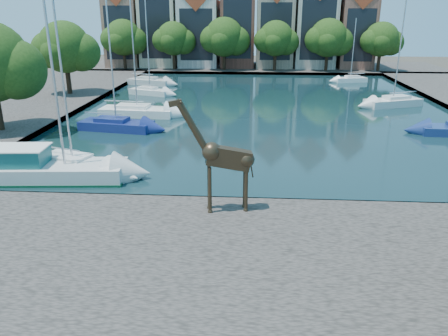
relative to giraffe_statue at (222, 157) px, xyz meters
name	(u,v)px	position (x,y,z in m)	size (l,w,h in m)	color
ground	(277,207)	(2.62, 1.55, -3.08)	(160.00, 160.00, 0.00)	#38332B
water_basin	(266,107)	(2.62, 25.55, -3.04)	(38.00, 50.00, 0.08)	black
near_quay	(286,285)	(2.62, -5.45, -2.83)	(50.00, 14.00, 0.50)	#534C48
far_quay	(261,67)	(2.62, 57.55, -2.83)	(60.00, 16.00, 0.50)	#534C48
left_quay	(27,102)	(-22.38, 25.55, -2.83)	(14.00, 52.00, 0.50)	#534C48
townhouse_west_end	(126,23)	(-20.38, 57.54, 4.28)	(5.44, 9.18, 14.93)	#966751
townhouse_west_mid	(161,18)	(-14.38, 57.54, 5.16)	(5.94, 9.18, 16.79)	beige
townhouse_west_inner	(199,24)	(-7.88, 57.54, 4.27)	(6.43, 9.18, 15.15)	beige
townhouse_center	(238,17)	(-1.38, 57.54, 5.29)	(5.44, 9.18, 16.93)	brown
townhouse_east_inner	(275,21)	(4.62, 57.54, 4.66)	(5.94, 9.18, 15.79)	tan
townhouse_east_mid	(315,19)	(11.12, 57.54, 5.03)	(6.43, 9.18, 16.65)	beige
townhouse_east_end	(355,25)	(17.62, 57.54, 4.03)	(5.44, 9.18, 14.43)	brown
far_tree_far_west	(124,39)	(-19.28, 52.04, 2.11)	(7.28, 5.60, 7.68)	#332114
far_tree_west	(174,40)	(-11.29, 52.04, 2.00)	(6.76, 5.20, 7.36)	#332114
far_tree_mid_west	(225,38)	(-3.27, 52.04, 2.22)	(7.80, 6.00, 8.00)	#332114
far_tree_mid_east	(276,40)	(4.71, 52.04, 2.05)	(7.02, 5.40, 7.52)	#332114
far_tree_east	(329,39)	(12.72, 52.04, 2.16)	(7.54, 5.80, 7.84)	#332114
far_tree_far_east	(382,40)	(20.71, 52.04, 2.00)	(6.76, 5.20, 7.36)	#332114
side_tree_left_far	(66,49)	(-19.28, 29.54, 2.31)	(7.28, 5.60, 7.88)	#332114
giraffe_statue	(222,157)	(0.00, 0.00, 0.00)	(3.67, 0.99, 5.24)	#36291B
motorsailer	(42,167)	(-10.68, 4.30, -2.24)	(8.95, 3.26, 9.79)	silver
sailboat_left_a	(73,163)	(-9.38, 5.55, -2.40)	(6.68, 4.09, 11.45)	silver
sailboat_left_b	(116,123)	(-9.78, 15.59, -2.41)	(6.21, 3.03, 12.42)	navy
sailboat_left_c	(137,110)	(-9.38, 20.83, -2.44)	(6.97, 2.89, 10.88)	white
sailboat_left_d	(150,90)	(-10.69, 31.74, -2.50)	(5.18, 3.28, 9.12)	silver
sailboat_left_e	(150,80)	(-12.38, 38.90, -2.41)	(6.08, 3.60, 11.25)	silver
sailboat_right_c	(393,100)	(15.61, 26.80, -2.40)	(6.15, 4.05, 11.38)	silver
sailboat_right_d	(350,78)	(14.62, 43.02, -2.50)	(4.58, 2.53, 8.35)	white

